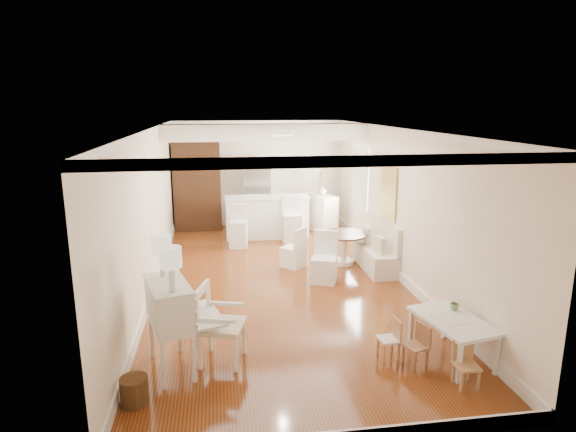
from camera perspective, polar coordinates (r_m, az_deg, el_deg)
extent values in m
plane|color=brown|center=(9.03, -1.06, -7.77)|extent=(9.00, 9.00, 0.00)
cube|color=white|center=(8.45, -1.14, 10.28)|extent=(4.50, 9.00, 0.04)
cube|color=white|center=(13.04, -3.62, 5.07)|extent=(4.50, 0.04, 2.80)
cube|color=white|center=(4.40, 6.51, -11.32)|extent=(4.50, 0.04, 2.80)
cube|color=white|center=(8.64, -16.06, 0.46)|extent=(0.04, 9.00, 2.80)
cube|color=white|center=(9.18, 12.98, 1.36)|extent=(0.04, 9.00, 2.80)
cube|color=white|center=(10.64, -2.65, 9.88)|extent=(4.50, 0.45, 0.36)
cube|color=tan|center=(9.60, 11.76, 2.84)|extent=(0.04, 0.84, 1.04)
cube|color=white|center=(11.38, 8.58, 4.54)|extent=(0.04, 1.10, 1.40)
cylinder|color=#381E11|center=(12.92, -8.99, 6.87)|extent=(0.30, 0.03, 0.30)
cylinder|color=white|center=(7.95, -0.67, 9.75)|extent=(0.36, 0.36, 0.08)
cube|color=white|center=(6.18, -13.78, -12.62)|extent=(1.11, 1.12, 1.14)
cube|color=white|center=(6.27, -7.85, -12.61)|extent=(0.72, 0.72, 1.01)
cylinder|color=#4D3118|center=(5.86, -17.76, -19.10)|extent=(0.31, 0.31, 0.31)
cube|color=white|center=(6.71, 18.81, -13.63)|extent=(0.86, 1.21, 0.55)
cube|color=#9E6A47|center=(6.43, 14.92, -14.61)|extent=(0.33, 0.33, 0.54)
cube|color=tan|center=(6.53, 11.85, -14.03)|extent=(0.28, 0.28, 0.53)
cube|color=#B38151|center=(6.18, 20.41, -16.23)|extent=(0.27, 0.27, 0.54)
cube|color=silver|center=(9.77, 10.23, -3.32)|extent=(0.52, 1.60, 0.98)
cylinder|color=#472316|center=(9.97, 6.62, -3.86)|extent=(1.16, 1.16, 0.65)
cube|color=white|center=(8.89, 4.32, -4.93)|extent=(0.58, 0.59, 0.94)
cube|color=white|center=(9.69, 0.62, -3.72)|extent=(0.56, 0.56, 0.82)
cube|color=white|center=(11.84, -2.50, -0.10)|extent=(2.05, 0.65, 1.03)
cube|color=white|center=(11.06, -5.92, -1.26)|extent=(0.44, 0.44, 0.97)
cube|color=white|center=(11.43, 0.44, -0.46)|extent=(0.43, 0.43, 1.07)
cube|color=#381E11|center=(12.73, -10.69, 3.53)|extent=(1.20, 0.60, 2.30)
imported|color=silver|center=(12.80, -2.11, 2.67)|extent=(0.75, 0.65, 1.80)
cube|color=white|center=(12.53, 3.90, 0.42)|extent=(0.76, 1.08, 0.94)
imported|color=#6DA761|center=(6.85, 19.12, -10.11)|extent=(0.15, 0.15, 0.09)
imported|color=white|center=(12.43, 4.14, 3.05)|extent=(0.27, 0.27, 0.22)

